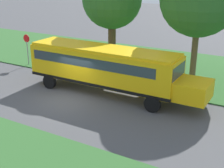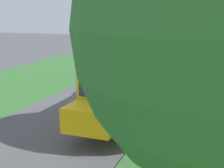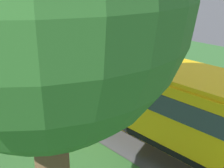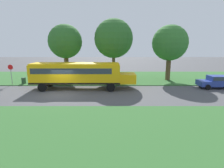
# 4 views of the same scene
# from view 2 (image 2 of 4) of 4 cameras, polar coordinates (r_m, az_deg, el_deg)

# --- Properties ---
(ground_plane) EXTENTS (120.00, 120.00, 0.00)m
(ground_plane) POSITION_cam_2_polar(r_m,az_deg,el_deg) (21.54, -1.13, -2.76)
(ground_plane) COLOR #4C4C4F
(grass_far_side) EXTENTS (10.00, 80.00, 0.07)m
(grass_far_side) POSITION_cam_2_polar(r_m,az_deg,el_deg) (26.13, -19.80, -0.67)
(grass_far_side) COLOR #33662D
(grass_far_side) RESTS_ON ground
(school_bus) EXTENTS (2.84, 12.42, 3.16)m
(school_bus) POSITION_cam_2_polar(r_m,az_deg,el_deg) (18.89, 3.75, 1.00)
(school_bus) COLOR yellow
(school_bus) RESTS_ON ground
(pickup_truck) EXTENTS (2.28, 5.40, 2.10)m
(pickup_truck) POSITION_cam_2_polar(r_m,az_deg,el_deg) (31.16, 0.85, 4.11)
(pickup_truck) COLOR tan
(pickup_truck) RESTS_ON ground
(stop_sign) EXTENTS (0.08, 0.68, 2.74)m
(stop_sign) POSITION_cam_2_polar(r_m,az_deg,el_deg) (27.57, 13.94, 3.99)
(stop_sign) COLOR gray
(stop_sign) RESTS_ON ground
(trash_bin) EXTENTS (0.56, 0.56, 0.90)m
(trash_bin) POSITION_cam_2_polar(r_m,az_deg,el_deg) (26.47, 14.56, 0.77)
(trash_bin) COLOR #2D4C33
(trash_bin) RESTS_ON ground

